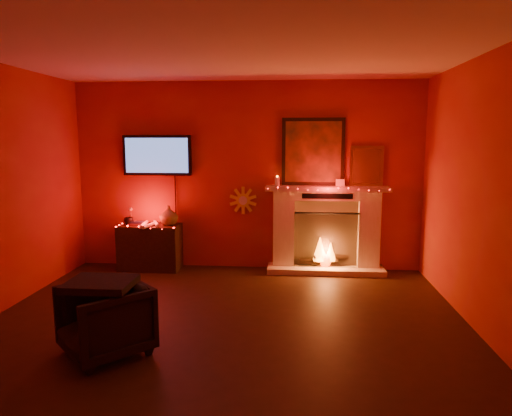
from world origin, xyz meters
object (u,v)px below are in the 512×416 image
(fireplace, at_px, (325,221))
(console_table, at_px, (151,244))
(armchair, at_px, (105,320))
(tv, at_px, (157,156))
(sunburst_clock, at_px, (243,200))

(fireplace, height_order, console_table, fireplace)
(fireplace, distance_m, armchair, 3.49)
(fireplace, xyz_separation_m, tv, (-2.44, 0.06, 0.92))
(sunburst_clock, bearing_deg, fireplace, -4.37)
(sunburst_clock, distance_m, console_table, 1.48)
(console_table, height_order, armchair, console_table)
(fireplace, xyz_separation_m, console_table, (-2.51, -0.13, -0.35))
(tv, distance_m, armchair, 3.15)
(tv, xyz_separation_m, sunburst_clock, (1.25, 0.03, -0.65))
(tv, distance_m, sunburst_clock, 1.41)
(fireplace, distance_m, console_table, 2.54)
(sunburst_clock, xyz_separation_m, armchair, (-0.90, -2.86, -0.68))
(fireplace, distance_m, sunburst_clock, 1.23)
(console_table, xyz_separation_m, armchair, (0.42, -2.64, -0.06))
(tv, relative_size, sunburst_clock, 3.10)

